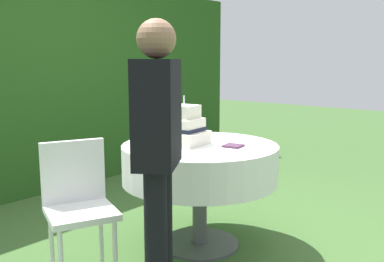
{
  "coord_description": "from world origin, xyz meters",
  "views": [
    {
      "loc": [
        -2.43,
        -1.98,
        1.4
      ],
      "look_at": [
        -0.03,
        0.05,
        0.88
      ],
      "focal_mm": 40.67,
      "sensor_mm": 36.0,
      "label": 1
    }
  ],
  "objects": [
    {
      "name": "serving_plate_right",
      "position": [
        -0.17,
        -0.38,
        0.79
      ],
      "size": [
        0.14,
        0.14,
        0.01
      ],
      "primitive_type": "cylinder",
      "color": "white",
      "rests_on": "cake_table"
    },
    {
      "name": "cake_table",
      "position": [
        0.0,
        0.0,
        0.64
      ],
      "size": [
        1.15,
        1.15,
        0.78
      ],
      "color": "#4C4C51",
      "rests_on": "ground_plane"
    },
    {
      "name": "garden_chair",
      "position": [
        -0.9,
        0.26,
        0.54
      ],
      "size": [
        0.52,
        0.52,
        0.89
      ],
      "color": "white",
      "rests_on": "ground_plane"
    },
    {
      "name": "serving_plate_far",
      "position": [
        0.25,
        0.24,
        0.79
      ],
      "size": [
        0.11,
        0.11,
        0.01
      ],
      "primitive_type": "cylinder",
      "color": "white",
      "rests_on": "cake_table"
    },
    {
      "name": "ground_plane",
      "position": [
        0.0,
        0.0,
        0.0
      ],
      "size": [
        20.0,
        20.0,
        0.0
      ],
      "primitive_type": "plane",
      "color": "#3D602D"
    },
    {
      "name": "napkin_stack",
      "position": [
        0.09,
        -0.24,
        0.79
      ],
      "size": [
        0.15,
        0.15,
        0.01
      ],
      "primitive_type": "cube",
      "rotation": [
        0.0,
        0.0,
        0.16
      ],
      "color": "#4C2D47",
      "rests_on": "cake_table"
    },
    {
      "name": "wedding_cake",
      "position": [
        -0.06,
        0.1,
        0.9
      ],
      "size": [
        0.32,
        0.33,
        0.36
      ],
      "color": "silver",
      "rests_on": "cake_table"
    },
    {
      "name": "foliage_hedge",
      "position": [
        0.0,
        2.27,
        1.13
      ],
      "size": [
        6.01,
        0.44,
        2.25
      ],
      "primitive_type": "cube",
      "color": "#234C19",
      "rests_on": "ground_plane"
    },
    {
      "name": "standing_person",
      "position": [
        -0.86,
        -0.42,
        0.93
      ],
      "size": [
        0.41,
        0.37,
        1.6
      ],
      "color": "black",
      "rests_on": "ground_plane"
    },
    {
      "name": "serving_plate_left",
      "position": [
        -0.03,
        0.44,
        0.79
      ],
      "size": [
        0.14,
        0.14,
        0.01
      ],
      "primitive_type": "cylinder",
      "color": "white",
      "rests_on": "cake_table"
    },
    {
      "name": "serving_plate_near",
      "position": [
        0.41,
        -0.07,
        0.79
      ],
      "size": [
        0.14,
        0.14,
        0.01
      ],
      "primitive_type": "cylinder",
      "color": "white",
      "rests_on": "cake_table"
    }
  ]
}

